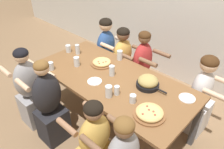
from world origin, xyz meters
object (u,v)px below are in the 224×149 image
drinking_glass_b (109,92)px  pizza_board_second (102,63)px  drinking_glass_c (112,71)px  drinking_glass_g (120,55)px  diner_near_midright (95,147)px  cocktail_glass_blue (133,99)px  diner_near_left (30,91)px  empty_plate_a (187,98)px  diner_far_left (106,54)px  drinking_glass_d (117,90)px  diner_far_center (142,71)px  skillet_bowl (148,82)px  diner_far_right (200,98)px  drinking_glass_a (77,62)px  drinking_glass_f (51,67)px  empty_plate_b (95,81)px  diner_far_midleft (122,63)px  pizza_board_main (149,113)px  drinking_glass_e (68,49)px  drinking_glass_h (78,50)px  diner_near_midleft (50,107)px

drinking_glass_b → pizza_board_second: bearing=141.8°
drinking_glass_c → drinking_glass_g: drinking_glass_c is taller
pizza_board_second → diner_near_midright: (0.77, -0.86, -0.32)m
pizza_board_second → cocktail_glass_blue: (0.81, -0.33, 0.02)m
drinking_glass_c → diner_near_left: size_ratio=0.12×
empty_plate_a → diner_far_left: size_ratio=0.15×
drinking_glass_d → diner_far_center: 1.02m
skillet_bowl → diner_far_right: diner_far_right is taller
drinking_glass_a → drinking_glass_f: (-0.17, -0.30, -0.02)m
diner_far_left → drinking_glass_g: bearing=62.2°
pizza_board_second → empty_plate_b: size_ratio=1.72×
diner_near_left → diner_far_midleft: size_ratio=1.04×
cocktail_glass_blue → drinking_glass_f: size_ratio=1.09×
skillet_bowl → diner_near_midright: 0.94m
diner_far_left → diner_near_midright: 1.90m
empty_plate_b → diner_near_left: diner_near_left is taller
diner_near_midright → diner_far_midleft: size_ratio=0.97×
empty_plate_b → cocktail_glass_blue: 0.58m
empty_plate_a → diner_far_midleft: size_ratio=0.16×
pizza_board_main → drinking_glass_e: drinking_glass_e is taller
diner_far_right → pizza_board_main: bearing=-9.7°
diner_far_left → drinking_glass_a: bearing=17.3°
empty_plate_b → drinking_glass_h: 0.78m
drinking_glass_d → pizza_board_main: bearing=-2.9°
drinking_glass_b → diner_near_midright: diner_near_midright is taller
drinking_glass_b → diner_near_midleft: diner_near_midleft is taller
skillet_bowl → diner_far_center: size_ratio=0.33×
empty_plate_b → drinking_glass_h: size_ratio=1.21×
diner_far_left → diner_far_right: size_ratio=1.03×
cocktail_glass_blue → diner_far_left: size_ratio=0.10×
diner_far_right → diner_far_midleft: (-1.33, -0.00, -0.02)m
drinking_glass_a → cocktail_glass_blue: bearing=-3.6°
empty_plate_b → diner_near_midright: 0.80m
diner_near_left → drinking_glass_e: bearing=8.6°
drinking_glass_g → diner_near_midleft: 1.19m
drinking_glass_e → drinking_glass_f: bearing=-63.0°
diner_far_right → diner_far_midleft: size_ratio=1.02×
drinking_glass_f → diner_far_midleft: 1.21m
diner_near_left → drinking_glass_d: bearing=-65.2°
drinking_glass_b → drinking_glass_e: size_ratio=1.28×
drinking_glass_f → drinking_glass_b: bearing=7.3°
cocktail_glass_blue → diner_near_left: diner_near_left is taller
diner_far_center → drinking_glass_e: bearing=-54.1°
drinking_glass_f → diner_far_left: size_ratio=0.09×
cocktail_glass_blue → diner_near_left: bearing=-158.2°
empty_plate_b → drinking_glass_h: bearing=155.8°
diner_near_midleft → drinking_glass_g: bearing=-7.4°
diner_far_center → diner_near_midleft: (-0.34, -1.43, -0.00)m
drinking_glass_a → diner_far_right: (1.44, 0.83, -0.32)m
drinking_glass_h → diner_far_midleft: 0.79m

